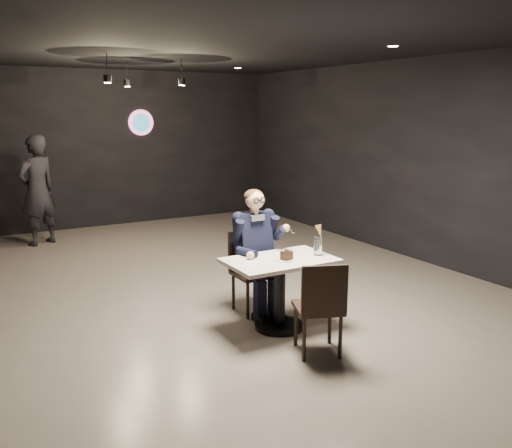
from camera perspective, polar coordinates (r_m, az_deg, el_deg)
floor at (r=7.01m, az=-6.22°, el=-6.83°), size 9.00×9.00×0.00m
wall_sign at (r=11.11m, az=-12.02°, el=10.41°), size 0.50×0.06×0.50m
pendant_lights at (r=8.54m, az=-12.28°, el=15.93°), size 1.40×1.20×0.36m
main_table at (r=5.68m, az=2.50°, el=-7.34°), size 1.10×0.70×0.75m
chair_far at (r=6.10m, az=-0.25°, el=-5.11°), size 0.42×0.46×0.92m
chair_near at (r=5.13m, az=6.55°, el=-8.55°), size 0.56×0.58×0.92m
seated_man at (r=6.03m, az=-0.26°, el=-2.75°), size 0.60×0.80×1.44m
dessert_plate at (r=5.52m, az=3.08°, el=-3.75°), size 0.23×0.23×0.01m
cake_slice at (r=5.49m, az=3.24°, el=-3.37°), size 0.13×0.12×0.08m
mint_leaf at (r=5.50m, az=3.45°, el=-2.90°), size 0.06×0.04×0.01m
sundae_glass at (r=5.72m, az=6.52°, el=-2.32°), size 0.09×0.09×0.19m
wafer_cone at (r=5.70m, az=6.72°, el=-0.78°), size 0.09×0.09×0.14m
passerby at (r=9.78m, az=-22.02°, el=3.30°), size 0.80×0.71×1.85m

